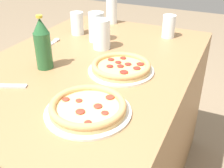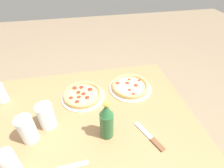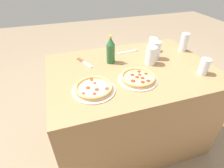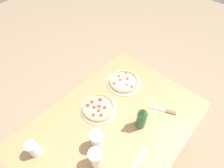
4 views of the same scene
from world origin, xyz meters
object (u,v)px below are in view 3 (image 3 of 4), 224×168
pizza_veggie (94,88)px  glass_water (156,51)px  glass_iced_tea (204,67)px  beer_bottle (111,50)px  spoon (130,51)px  pizza_margherita (138,78)px  glass_mango_juice (152,45)px  knife (84,62)px  glass_red_wine (184,43)px  glass_orange_juice (151,56)px

pizza_veggie → glass_water: 0.63m
glass_iced_tea → beer_bottle: bearing=147.7°
spoon → pizza_margherita: bearing=-106.3°
glass_mango_juice → knife: glass_mango_juice is taller
glass_iced_tea → pizza_veggie: bearing=176.8°
glass_mango_juice → spoon: bearing=168.1°
pizza_margherita → beer_bottle: (-0.10, 0.29, 0.08)m
pizza_margherita → glass_red_wine: (0.57, 0.31, 0.05)m
pizza_veggie → glass_iced_tea: glass_iced_tea is taller
pizza_veggie → knife: size_ratio=1.46×
glass_iced_tea → knife: 0.88m
glass_iced_tea → spoon: 0.60m
pizza_margherita → glass_mango_juice: glass_mango_juice is taller
glass_iced_tea → pizza_margherita: bearing=172.3°
glass_mango_juice → glass_red_wine: (0.26, -0.08, 0.02)m
glass_iced_tea → glass_orange_juice: size_ratio=0.83×
glass_water → beer_bottle: beer_bottle is taller
glass_red_wine → spoon: 0.47m
glass_orange_juice → spoon: bearing=104.0°
spoon → pizza_veggie: bearing=-133.9°
glass_water → glass_mango_juice: bearing=70.5°
pizza_veggie → glass_orange_juice: size_ratio=1.94×
glass_orange_juice → glass_water: size_ratio=0.96×
glass_orange_juice → glass_water: 0.10m
spoon → glass_red_wine: bearing=-15.1°
knife → glass_orange_juice: bearing=-19.7°
pizza_margherita → glass_red_wine: glass_red_wine is taller
beer_bottle → spoon: size_ratio=1.12×
glass_orange_juice → spoon: glass_orange_juice is taller
knife → beer_bottle: bearing=-16.4°
pizza_margherita → glass_iced_tea: 0.48m
glass_mango_juice → glass_water: (-0.05, -0.14, 0.02)m
glass_mango_juice → spoon: size_ratio=0.61×
pizza_margherita → glass_red_wine: size_ratio=1.67×
glass_iced_tea → glass_red_wine: (0.10, 0.37, 0.01)m
pizza_veggie → glass_red_wine: size_ratio=1.72×
glass_orange_juice → spoon: 0.26m
glass_water → spoon: size_ratio=0.75×
glass_orange_juice → glass_mango_juice: bearing=58.5°
glass_water → knife: glass_water is taller
pizza_veggie → glass_water: (0.57, 0.27, 0.05)m
pizza_veggie → knife: 0.38m
glass_iced_tea → spoon: (-0.35, 0.49, -0.05)m
knife → spoon: bearing=9.8°
glass_iced_tea → glass_mango_juice: 0.48m
glass_red_wine → glass_water: (-0.31, -0.06, -0.00)m
pizza_margherita → knife: bearing=130.2°
pizza_veggie → glass_orange_juice: bearing=22.1°
pizza_veggie → spoon: 0.62m
glass_orange_juice → glass_water: bearing=41.1°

